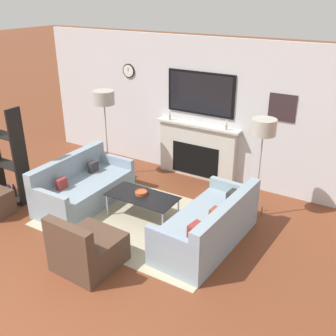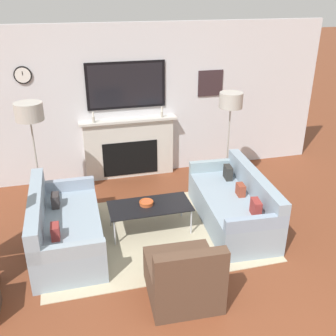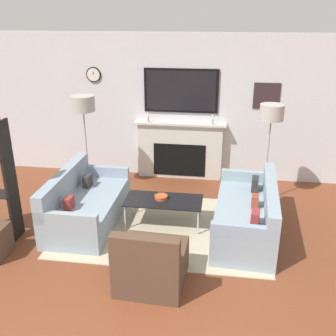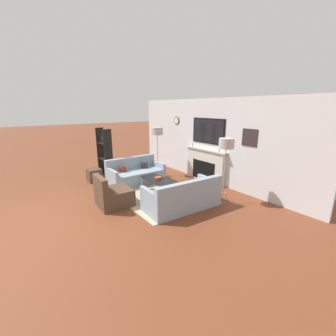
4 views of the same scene
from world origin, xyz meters
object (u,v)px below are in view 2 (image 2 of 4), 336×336
Objects in this scene: couch_right at (234,205)px; coffee_table at (150,207)px; floor_lamp_left at (29,113)px; floor_lamp_right at (231,102)px; armchair at (184,278)px; decorative_bowl at (146,203)px; couch_left at (64,229)px.

coffee_table is at bearing 175.36° from couch_right.
floor_lamp_left is 1.03× the size of floor_lamp_right.
armchair is 0.50× the size of floor_lamp_right.
floor_lamp_right is at bearing 58.31° from armchair.
decorative_bowl is at bearing 94.56° from armchair.
decorative_bowl is at bearing 6.56° from couch_left.
couch_right is 3.24m from floor_lamp_left.
couch_left is at bearing -175.33° from coffee_table.
couch_left is 2.11× the size of armchair.
couch_right is (2.45, -0.00, 0.01)m from couch_left.
coffee_table is at bearing -39.85° from decorative_bowl.
floor_lamp_left is (-2.76, 1.10, 1.29)m from couch_right.
decorative_bowl is (-0.04, 0.04, 0.06)m from coffee_table.
floor_lamp_left reaches higher than couch_left.
floor_lamp_left is (-1.52, 1.00, 1.19)m from coffee_table.
armchair is 4.14× the size of decorative_bowl.
floor_lamp_right reaches higher than decorative_bowl.
couch_right is 1.30m from decorative_bowl.
coffee_table is 2.18m from floor_lamp_left.
floor_lamp_left reaches higher than armchair.
couch_left is at bearing 179.93° from couch_right.
floor_lamp_left reaches higher than decorative_bowl.
coffee_table is 5.71× the size of decorative_bowl.
decorative_bowl is 2.10m from floor_lamp_left.
coffee_table is 0.08m from decorative_bowl.
couch_right is at bearing -0.07° from couch_left.
floor_lamp_right reaches higher than couch_right.
couch_left is 1.02× the size of floor_lamp_left.
floor_lamp_left is (-1.59, 2.43, 1.31)m from armchair.
couch_right is 9.40× the size of decorative_bowl.
couch_left is at bearing -158.32° from floor_lamp_right.
coffee_table is at bearing 92.98° from armchair.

